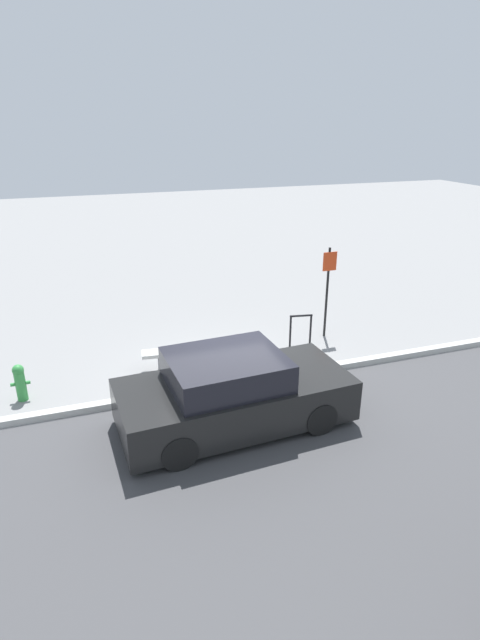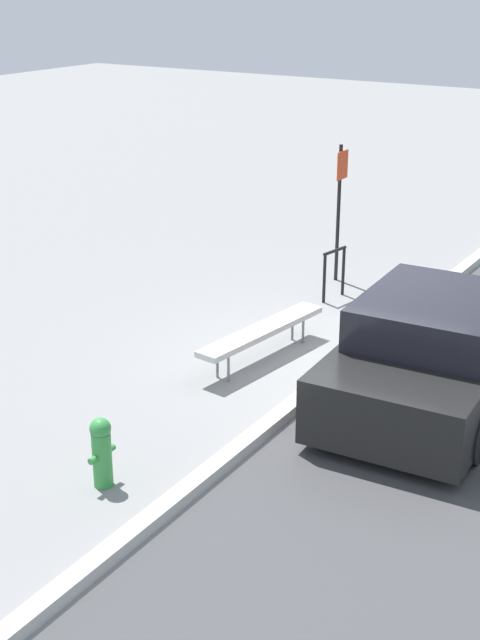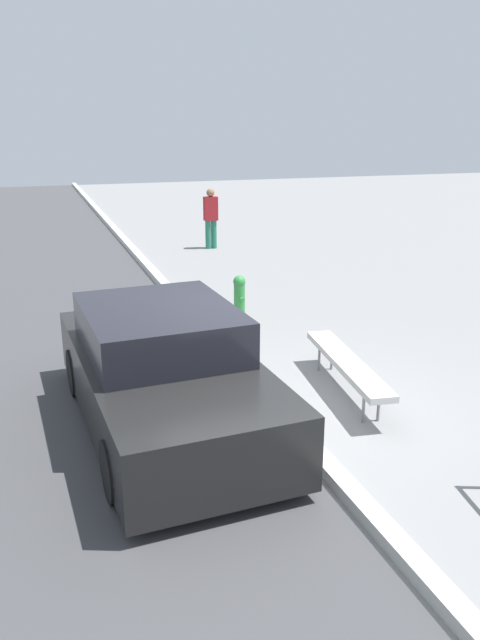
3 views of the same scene
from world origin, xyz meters
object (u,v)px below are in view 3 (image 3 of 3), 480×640
at_px(parked_car_near, 164,373).
at_px(bench, 347,363).
at_px(pedestrian, 211,217).
at_px(fire_hydrant, 239,295).

bearing_deg(parked_car_near, bench, 88.99).
distance_m(bench, parked_car_near, 2.40).
bearing_deg(bench, pedestrian, -178.74).
distance_m(bench, pedestrian, 9.93).
relative_size(pedestrian, parked_car_near, 0.39).
xyz_separation_m(bench, parked_car_near, (0.08, -2.39, 0.22)).
relative_size(fire_hydrant, pedestrian, 0.47).
distance_m(pedestrian, parked_car_near, 10.53).
bearing_deg(parked_car_near, fire_hydrant, 146.58).
relative_size(bench, parked_car_near, 0.56).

